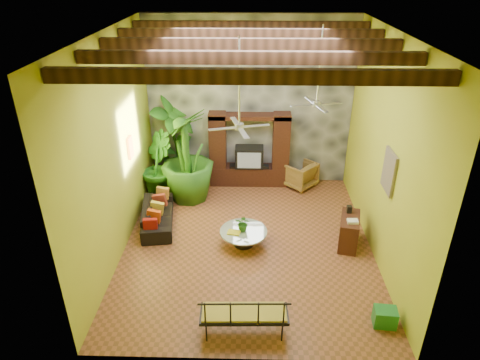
{
  "coord_description": "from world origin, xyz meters",
  "views": [
    {
      "loc": [
        0.04,
        -8.73,
        6.29
      ],
      "look_at": [
        -0.2,
        0.2,
        1.64
      ],
      "focal_mm": 32.0,
      "sensor_mm": 36.0,
      "label": 1
    }
  ],
  "objects_px": {
    "coffee_table": "(244,236)",
    "iron_bench": "(244,314)",
    "tall_plant_b": "(157,166)",
    "tall_plant_c": "(187,156)",
    "green_bin": "(385,317)",
    "tall_plant_a": "(175,141)",
    "ceiling_fan_back": "(317,95)",
    "side_console": "(349,231)",
    "ceiling_fan_front": "(239,117)",
    "sofa": "(158,215)",
    "wicker_armchair": "(299,174)",
    "entertainment_center": "(249,155)"
  },
  "relations": [
    {
      "from": "ceiling_fan_front",
      "to": "side_console",
      "type": "distance_m",
      "value": 4.04
    },
    {
      "from": "tall_plant_b",
      "to": "tall_plant_c",
      "type": "xyz_separation_m",
      "value": [
        0.9,
        -0.08,
        0.36
      ]
    },
    {
      "from": "coffee_table",
      "to": "side_console",
      "type": "distance_m",
      "value": 2.57
    },
    {
      "from": "entertainment_center",
      "to": "iron_bench",
      "type": "height_order",
      "value": "entertainment_center"
    },
    {
      "from": "tall_plant_c",
      "to": "green_bin",
      "type": "relative_size",
      "value": 6.3
    },
    {
      "from": "ceiling_fan_back",
      "to": "iron_bench",
      "type": "xyz_separation_m",
      "value": [
        -1.64,
        -4.15,
        -2.87
      ]
    },
    {
      "from": "sofa",
      "to": "wicker_armchair",
      "type": "xyz_separation_m",
      "value": [
        3.93,
        2.27,
        0.11
      ]
    },
    {
      "from": "tall_plant_a",
      "to": "coffee_table",
      "type": "xyz_separation_m",
      "value": [
        2.13,
        -3.24,
        -1.15
      ]
    },
    {
      "from": "entertainment_center",
      "to": "tall_plant_b",
      "type": "relative_size",
      "value": 1.22
    },
    {
      "from": "green_bin",
      "to": "coffee_table",
      "type": "bearing_deg",
      "value": 137.48
    },
    {
      "from": "entertainment_center",
      "to": "sofa",
      "type": "xyz_separation_m",
      "value": [
        -2.39,
        -2.39,
        -0.68
      ]
    },
    {
      "from": "side_console",
      "to": "tall_plant_a",
      "type": "bearing_deg",
      "value": 159.45
    },
    {
      "from": "coffee_table",
      "to": "iron_bench",
      "type": "relative_size",
      "value": 0.7
    },
    {
      "from": "ceiling_fan_back",
      "to": "side_console",
      "type": "distance_m",
      "value": 3.36
    },
    {
      "from": "side_console",
      "to": "entertainment_center",
      "type": "bearing_deg",
      "value": 141.39
    },
    {
      "from": "entertainment_center",
      "to": "ceiling_fan_front",
      "type": "bearing_deg",
      "value": -93.24
    },
    {
      "from": "tall_plant_b",
      "to": "ceiling_fan_front",
      "type": "bearing_deg",
      "value": -47.55
    },
    {
      "from": "iron_bench",
      "to": "tall_plant_a",
      "type": "bearing_deg",
      "value": 108.01
    },
    {
      "from": "ceiling_fan_back",
      "to": "green_bin",
      "type": "distance_m",
      "value": 5.1
    },
    {
      "from": "sofa",
      "to": "coffee_table",
      "type": "height_order",
      "value": "sofa"
    },
    {
      "from": "ceiling_fan_front",
      "to": "tall_plant_c",
      "type": "distance_m",
      "value": 3.66
    },
    {
      "from": "entertainment_center",
      "to": "ceiling_fan_back",
      "type": "bearing_deg",
      "value": -50.43
    },
    {
      "from": "ceiling_fan_front",
      "to": "tall_plant_a",
      "type": "relative_size",
      "value": 0.66
    },
    {
      "from": "tall_plant_a",
      "to": "ceiling_fan_back",
      "type": "bearing_deg",
      "value": -26.94
    },
    {
      "from": "ceiling_fan_front",
      "to": "sofa",
      "type": "xyz_separation_m",
      "value": [
        -2.19,
        1.15,
        -3.12
      ]
    },
    {
      "from": "tall_plant_c",
      "to": "iron_bench",
      "type": "distance_m",
      "value": 5.48
    },
    {
      "from": "coffee_table",
      "to": "green_bin",
      "type": "distance_m",
      "value": 3.74
    },
    {
      "from": "green_bin",
      "to": "tall_plant_b",
      "type": "bearing_deg",
      "value": 137.25
    },
    {
      "from": "ceiling_fan_front",
      "to": "sofa",
      "type": "distance_m",
      "value": 3.98
    },
    {
      "from": "sofa",
      "to": "tall_plant_c",
      "type": "height_order",
      "value": "tall_plant_c"
    },
    {
      "from": "ceiling_fan_front",
      "to": "coffee_table",
      "type": "relative_size",
      "value": 1.61
    },
    {
      "from": "sofa",
      "to": "side_console",
      "type": "xyz_separation_m",
      "value": [
        4.84,
        -0.77,
        0.1
      ]
    },
    {
      "from": "tall_plant_a",
      "to": "iron_bench",
      "type": "height_order",
      "value": "tall_plant_a"
    },
    {
      "from": "iron_bench",
      "to": "tall_plant_c",
      "type": "bearing_deg",
      "value": 106.52
    },
    {
      "from": "ceiling_fan_back",
      "to": "green_bin",
      "type": "height_order",
      "value": "ceiling_fan_back"
    },
    {
      "from": "wicker_armchair",
      "to": "tall_plant_b",
      "type": "xyz_separation_m",
      "value": [
        -4.2,
        -0.74,
        0.59
      ]
    },
    {
      "from": "entertainment_center",
      "to": "wicker_armchair",
      "type": "distance_m",
      "value": 1.65
    },
    {
      "from": "wicker_armchair",
      "to": "green_bin",
      "type": "relative_size",
      "value": 2.05
    },
    {
      "from": "entertainment_center",
      "to": "side_console",
      "type": "relative_size",
      "value": 2.5
    },
    {
      "from": "ceiling_fan_front",
      "to": "tall_plant_c",
      "type": "bearing_deg",
      "value": 120.77
    },
    {
      "from": "tall_plant_a",
      "to": "green_bin",
      "type": "xyz_separation_m",
      "value": [
        4.89,
        -5.77,
        -1.22
      ]
    },
    {
      "from": "sofa",
      "to": "wicker_armchair",
      "type": "relative_size",
      "value": 2.23
    },
    {
      "from": "tall_plant_b",
      "to": "green_bin",
      "type": "xyz_separation_m",
      "value": [
        5.3,
        -4.9,
        -0.8
      ]
    },
    {
      "from": "tall_plant_b",
      "to": "iron_bench",
      "type": "relative_size",
      "value": 1.2
    },
    {
      "from": "iron_bench",
      "to": "wicker_armchair",
      "type": "bearing_deg",
      "value": 73.28
    },
    {
      "from": "sofa",
      "to": "side_console",
      "type": "bearing_deg",
      "value": -107.59
    },
    {
      "from": "coffee_table",
      "to": "tall_plant_a",
      "type": "bearing_deg",
      "value": 123.3
    },
    {
      "from": "ceiling_fan_front",
      "to": "green_bin",
      "type": "bearing_deg",
      "value": -37.93
    },
    {
      "from": "entertainment_center",
      "to": "iron_bench",
      "type": "relative_size",
      "value": 1.46
    },
    {
      "from": "entertainment_center",
      "to": "coffee_table",
      "type": "distance_m",
      "value": 3.31
    }
  ]
}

